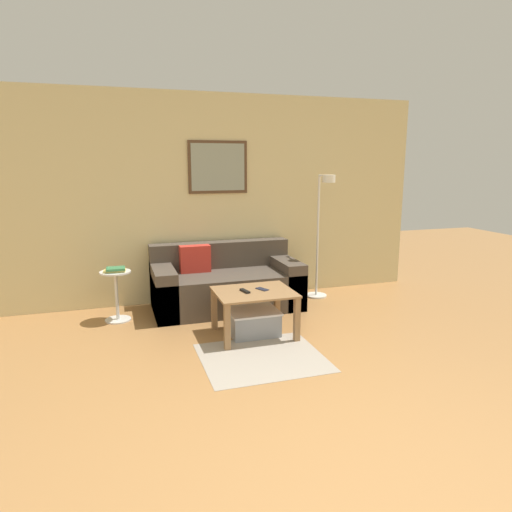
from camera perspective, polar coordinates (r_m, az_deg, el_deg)
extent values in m
plane|color=#A87542|center=(2.83, 11.96, -26.17)|extent=(16.00, 16.00, 0.00)
cube|color=beige|center=(5.75, -5.93, 7.10)|extent=(5.60, 0.06, 2.55)
cube|color=#513823|center=(5.71, -4.78, 11.01)|extent=(0.74, 0.02, 0.64)
cube|color=#939E8E|center=(5.70, -4.76, 11.01)|extent=(0.67, 0.01, 0.57)
cube|color=#A39989|center=(4.20, 0.76, -12.55)|extent=(1.08, 0.96, 0.01)
cube|color=#4C4238|center=(5.48, -3.67, -4.32)|extent=(1.73, 0.85, 0.44)
cube|color=#4C4238|center=(5.70, -4.50, 0.21)|extent=(1.73, 0.20, 0.32)
cube|color=#4C4238|center=(5.34, -11.48, -4.29)|extent=(0.24, 0.85, 0.56)
cube|color=#4C4238|center=(5.68, 3.65, -3.12)|extent=(0.24, 0.85, 0.56)
cube|color=red|center=(5.47, -7.63, -0.35)|extent=(0.36, 0.14, 0.32)
cube|color=#997047|center=(4.57, -0.24, -4.53)|extent=(0.78, 0.63, 0.02)
cube|color=#997047|center=(4.30, -3.63, -8.86)|extent=(0.06, 0.06, 0.44)
cube|color=#997047|center=(4.50, 5.13, -7.89)|extent=(0.06, 0.06, 0.44)
cube|color=#997047|center=(4.81, -5.25, -6.62)|extent=(0.06, 0.06, 0.44)
cube|color=#997047|center=(5.00, 2.66, -5.88)|extent=(0.06, 0.06, 0.44)
cube|color=gray|center=(4.71, -0.40, -8.32)|extent=(0.48, 0.41, 0.23)
cube|color=silver|center=(4.67, -0.40, -6.87)|extent=(0.51, 0.44, 0.02)
cylinder|color=white|center=(6.06, 7.52, -4.89)|extent=(0.27, 0.27, 0.02)
cylinder|color=white|center=(5.89, 7.72, 2.41)|extent=(0.03, 0.03, 1.54)
cylinder|color=white|center=(5.70, 8.50, 9.88)|extent=(0.02, 0.26, 0.02)
cylinder|color=white|center=(5.58, 9.08, 9.52)|extent=(0.16, 0.16, 0.09)
cylinder|color=silver|center=(5.34, -16.85, -7.61)|extent=(0.28, 0.28, 0.01)
cylinder|color=silver|center=(5.26, -17.02, -4.82)|extent=(0.04, 0.04, 0.53)
cylinder|color=silver|center=(5.20, -17.20, -1.94)|extent=(0.33, 0.33, 0.02)
cube|color=#D8C666|center=(5.17, -17.25, -1.76)|extent=(0.24, 0.14, 0.02)
cube|color=#387F4C|center=(5.16, -17.14, -1.52)|extent=(0.20, 0.17, 0.02)
cube|color=black|center=(4.53, -1.39, -4.39)|extent=(0.07, 0.16, 0.02)
cube|color=#1E2338|center=(4.62, 0.77, -4.16)|extent=(0.12, 0.15, 0.01)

